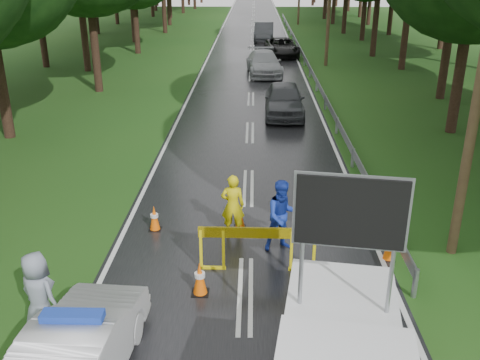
{
  "coord_description": "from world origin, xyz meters",
  "views": [
    {
      "loc": [
        0.14,
        -9.98,
        6.85
      ],
      "look_at": [
        -0.21,
        3.5,
        1.3
      ],
      "focal_mm": 40.0,
      "sensor_mm": 36.0,
      "label": 1
    }
  ],
  "objects_px": {
    "work_truck": "(342,360)",
    "police_sedan": "(78,353)",
    "barrier": "(257,238)",
    "queue_car_fourth": "(264,32)",
    "civilian": "(283,216)",
    "officer": "(233,205)",
    "queue_car_third": "(282,47)",
    "queue_car_second": "(264,63)",
    "queue_car_first": "(284,100)"
  },
  "relations": [
    {
      "from": "work_truck",
      "to": "officer",
      "type": "bearing_deg",
      "value": 116.57
    },
    {
      "from": "queue_car_first",
      "to": "civilian",
      "type": "bearing_deg",
      "value": -92.16
    },
    {
      "from": "barrier",
      "to": "officer",
      "type": "distance_m",
      "value": 1.92
    },
    {
      "from": "officer",
      "to": "queue_car_fourth",
      "type": "height_order",
      "value": "officer"
    },
    {
      "from": "civilian",
      "to": "queue_car_first",
      "type": "distance_m",
      "value": 12.8
    },
    {
      "from": "barrier",
      "to": "civilian",
      "type": "relative_size",
      "value": 1.48
    },
    {
      "from": "officer",
      "to": "queue_car_second",
      "type": "xyz_separation_m",
      "value": [
        1.18,
        21.89,
        -0.12
      ]
    },
    {
      "from": "work_truck",
      "to": "officer",
      "type": "xyz_separation_m",
      "value": [
        -1.96,
        6.02,
        -0.13
      ]
    },
    {
      "from": "police_sedan",
      "to": "barrier",
      "type": "height_order",
      "value": "police_sedan"
    },
    {
      "from": "queue_car_third",
      "to": "queue_car_fourth",
      "type": "relative_size",
      "value": 1.0
    },
    {
      "from": "police_sedan",
      "to": "civilian",
      "type": "relative_size",
      "value": 2.26
    },
    {
      "from": "work_truck",
      "to": "officer",
      "type": "height_order",
      "value": "work_truck"
    },
    {
      "from": "officer",
      "to": "queue_car_third",
      "type": "xyz_separation_m",
      "value": [
        2.67,
        29.1,
        -0.17
      ]
    },
    {
      "from": "civilian",
      "to": "queue_car_third",
      "type": "relative_size",
      "value": 0.38
    },
    {
      "from": "officer",
      "to": "civilian",
      "type": "relative_size",
      "value": 0.92
    },
    {
      "from": "officer",
      "to": "queue_car_fourth",
      "type": "distance_m",
      "value": 37.67
    },
    {
      "from": "police_sedan",
      "to": "queue_car_fourth",
      "type": "bearing_deg",
      "value": -91.31
    },
    {
      "from": "barrier",
      "to": "queue_car_first",
      "type": "xyz_separation_m",
      "value": [
        1.33,
        13.83,
        -0.09
      ]
    },
    {
      "from": "queue_car_first",
      "to": "officer",
      "type": "bearing_deg",
      "value": -98.39
    },
    {
      "from": "barrier",
      "to": "police_sedan",
      "type": "bearing_deg",
      "value": -128.36
    },
    {
      "from": "queue_car_first",
      "to": "queue_car_third",
      "type": "bearing_deg",
      "value": 88.63
    },
    {
      "from": "queue_car_second",
      "to": "queue_car_fourth",
      "type": "height_order",
      "value": "queue_car_fourth"
    },
    {
      "from": "queue_car_third",
      "to": "officer",
      "type": "bearing_deg",
      "value": -100.05
    },
    {
      "from": "work_truck",
      "to": "civilian",
      "type": "relative_size",
      "value": 2.57
    },
    {
      "from": "work_truck",
      "to": "police_sedan",
      "type": "bearing_deg",
      "value": -176.83
    },
    {
      "from": "work_truck",
      "to": "barrier",
      "type": "distance_m",
      "value": 4.42
    },
    {
      "from": "police_sedan",
      "to": "officer",
      "type": "bearing_deg",
      "value": -109.54
    },
    {
      "from": "civilian",
      "to": "queue_car_first",
      "type": "bearing_deg",
      "value": 71.57
    },
    {
      "from": "queue_car_fourth",
      "to": "civilian",
      "type": "bearing_deg",
      "value": -88.23
    },
    {
      "from": "queue_car_first",
      "to": "police_sedan",
      "type": "bearing_deg",
      "value": -103.05
    },
    {
      "from": "queue_car_fourth",
      "to": "work_truck",
      "type": "bearing_deg",
      "value": -87.32
    },
    {
      "from": "civilian",
      "to": "queue_car_third",
      "type": "bearing_deg",
      "value": 72.01
    },
    {
      "from": "police_sedan",
      "to": "civilian",
      "type": "bearing_deg",
      "value": -123.55
    },
    {
      "from": "queue_car_third",
      "to": "queue_car_fourth",
      "type": "bearing_deg",
      "value": 93.51
    },
    {
      "from": "work_truck",
      "to": "queue_car_third",
      "type": "relative_size",
      "value": 0.98
    },
    {
      "from": "queue_car_first",
      "to": "barrier",
      "type": "bearing_deg",
      "value": -94.55
    },
    {
      "from": "barrier",
      "to": "queue_car_second",
      "type": "height_order",
      "value": "queue_car_second"
    },
    {
      "from": "work_truck",
      "to": "queue_car_fourth",
      "type": "relative_size",
      "value": 0.98
    },
    {
      "from": "police_sedan",
      "to": "queue_car_first",
      "type": "relative_size",
      "value": 0.94
    },
    {
      "from": "officer",
      "to": "queue_car_third",
      "type": "distance_m",
      "value": 29.23
    },
    {
      "from": "work_truck",
      "to": "queue_car_third",
      "type": "height_order",
      "value": "work_truck"
    },
    {
      "from": "queue_car_second",
      "to": "civilian",
      "type": "bearing_deg",
      "value": -94.58
    },
    {
      "from": "queue_car_first",
      "to": "queue_car_second",
      "type": "xyz_separation_m",
      "value": [
        -0.79,
        9.87,
        -0.03
      ]
    },
    {
      "from": "officer",
      "to": "civilian",
      "type": "xyz_separation_m",
      "value": [
        1.29,
        -0.75,
        0.08
      ]
    },
    {
      "from": "police_sedan",
      "to": "officer",
      "type": "relative_size",
      "value": 2.47
    },
    {
      "from": "officer",
      "to": "queue_car_third",
      "type": "height_order",
      "value": "officer"
    },
    {
      "from": "queue_car_third",
      "to": "work_truck",
      "type": "bearing_deg",
      "value": -95.97
    },
    {
      "from": "civilian",
      "to": "queue_car_second",
      "type": "distance_m",
      "value": 22.65
    },
    {
      "from": "barrier",
      "to": "queue_car_second",
      "type": "relative_size",
      "value": 0.55
    },
    {
      "from": "work_truck",
      "to": "queue_car_first",
      "type": "relative_size",
      "value": 1.07
    }
  ]
}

